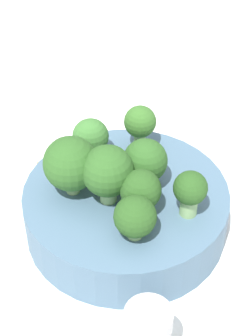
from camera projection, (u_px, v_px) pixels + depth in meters
ground_plane at (126, 227)px, 0.58m from camera, size 3.00×3.00×0.00m
bowl at (126, 210)px, 0.57m from camera, size 0.20×0.20×0.05m
broccoli_floret_0 at (145, 162)px, 0.54m from camera, size 0.04×0.04×0.05m
broccoli_floret_1 at (71, 164)px, 0.53m from camera, size 0.05×0.05×0.06m
broccoli_floret_2 at (191, 190)px, 0.51m from camera, size 0.03×0.03×0.05m
broccoli_floret_3 at (141, 192)px, 0.51m from camera, size 0.04×0.04×0.05m
broccoli_floret_4 at (108, 172)px, 0.52m from camera, size 0.05×0.05×0.06m
broccoli_floret_5 at (135, 217)px, 0.49m from camera, size 0.04×0.04×0.04m
broccoli_floret_6 at (91, 137)px, 0.57m from camera, size 0.04×0.04×0.05m
broccoli_floret_7 at (140, 123)px, 0.58m from camera, size 0.03×0.03×0.05m
almond_crumb_0 at (39, 162)px, 0.66m from camera, size 0.00×0.01×0.01m
almond_crumb_3 at (187, 165)px, 0.65m from camera, size 0.01×0.01×0.01m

